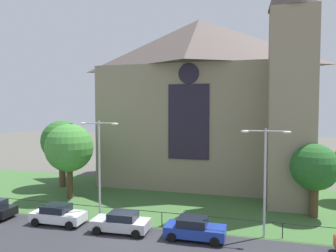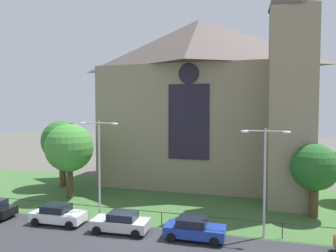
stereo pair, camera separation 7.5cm
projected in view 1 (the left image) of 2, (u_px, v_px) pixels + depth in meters
name	position (u px, v px, depth m)	size (l,w,h in m)	color
ground	(167.00, 198.00, 32.42)	(160.00, 160.00, 0.00)	#56544C
road_asphalt	(117.00, 248.00, 20.87)	(120.00, 8.00, 0.01)	#2D2D33
grass_verge	(161.00, 204.00, 30.50)	(120.00, 20.00, 0.01)	#3D6633
church_building	(204.00, 99.00, 38.78)	(23.20, 16.20, 26.00)	gray
iron_railing	(162.00, 214.00, 24.69)	(35.37, 0.07, 1.13)	black
tree_left_far	(62.00, 141.00, 36.96)	(4.71, 4.71, 7.73)	brown
tree_right_near	(314.00, 168.00, 26.64)	(3.91, 3.91, 6.20)	#4C3823
tree_left_near	(69.00, 148.00, 32.19)	(4.84, 4.84, 7.60)	#4C3823
streetlamp_near	(99.00, 157.00, 25.76)	(3.37, 0.26, 8.16)	#B2B2B7
streetlamp_far	(265.00, 168.00, 22.36)	(3.37, 0.26, 7.75)	#B2B2B7
parked_car_white	(58.00, 214.00, 25.26)	(4.25, 2.11, 1.51)	silver
parked_car_silver	(121.00, 222.00, 23.54)	(4.28, 2.18, 1.51)	#B7B7BC
parked_car_blue	(195.00, 229.00, 22.27)	(4.21, 2.04, 1.51)	#1E3899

